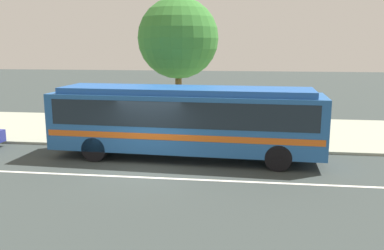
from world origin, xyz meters
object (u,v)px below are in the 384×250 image
(street_tree_near_stop, at_px, (178,39))
(transit_bus, at_px, (186,118))
(pedestrian_waiting_near_sign, at_px, (208,125))
(bus_stop_sign, at_px, (282,113))

(street_tree_near_stop, bearing_deg, transit_bus, -77.27)
(transit_bus, bearing_deg, pedestrian_waiting_near_sign, 66.81)
(bus_stop_sign, distance_m, street_tree_near_stop, 6.70)
(transit_bus, height_order, street_tree_near_stop, street_tree_near_stop)
(pedestrian_waiting_near_sign, relative_size, bus_stop_sign, 0.69)
(bus_stop_sign, height_order, street_tree_near_stop, street_tree_near_stop)
(pedestrian_waiting_near_sign, xyz_separation_m, street_tree_near_stop, (-1.84, 3.02, 3.83))
(bus_stop_sign, bearing_deg, transit_bus, -154.75)
(bus_stop_sign, bearing_deg, street_tree_near_stop, 150.20)
(transit_bus, distance_m, pedestrian_waiting_near_sign, 2.02)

